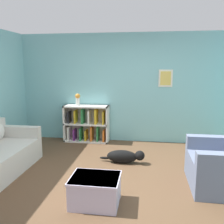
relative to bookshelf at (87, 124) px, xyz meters
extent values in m
plane|color=brown|center=(0.86, -2.03, -0.43)|extent=(14.00, 14.00, 0.00)
cube|color=#7AB7BC|center=(0.86, 0.22, 0.87)|extent=(5.60, 0.10, 2.60)
cube|color=silver|center=(1.86, 0.16, 1.12)|extent=(0.32, 0.02, 0.40)
cube|color=#DBBC56|center=(1.86, 0.15, 1.12)|extent=(0.24, 0.01, 0.32)
cube|color=beige|center=(-1.10, -1.27, 0.11)|extent=(0.92, 0.16, 0.22)
cube|color=silver|center=(-0.53, -0.02, 0.02)|extent=(0.04, 0.35, 0.89)
cube|color=silver|center=(0.52, -0.02, 0.02)|extent=(0.04, 0.35, 0.89)
cube|color=silver|center=(0.00, 0.14, 0.02)|extent=(1.09, 0.02, 0.89)
cube|color=silver|center=(0.00, -0.02, -0.41)|extent=(1.09, 0.35, 0.04)
cube|color=silver|center=(0.00, -0.02, 0.02)|extent=(1.09, 0.35, 0.04)
cube|color=silver|center=(0.00, -0.02, 0.44)|extent=(1.09, 0.35, 0.04)
cube|color=silver|center=(-0.44, -0.03, -0.24)|extent=(0.04, 0.26, 0.35)
cube|color=black|center=(-0.43, -0.03, 0.18)|extent=(0.03, 0.26, 0.28)
cube|color=#7A2D84|center=(-0.30, -0.03, -0.27)|extent=(0.03, 0.26, 0.28)
cube|color=gold|center=(-0.27, -0.03, 0.19)|extent=(0.03, 0.26, 0.31)
cube|color=#287A3D|center=(-0.14, -0.03, -0.25)|extent=(0.03, 0.26, 0.33)
cube|color=#287A3D|center=(-0.08, -0.03, 0.21)|extent=(0.04, 0.26, 0.36)
cube|color=gold|center=(-0.01, -0.03, -0.28)|extent=(0.03, 0.26, 0.27)
cube|color=silver|center=(0.08, -0.03, 0.19)|extent=(0.04, 0.26, 0.31)
cube|color=orange|center=(0.13, -0.03, -0.23)|extent=(0.03, 0.26, 0.37)
cube|color=gold|center=(0.25, -0.03, 0.21)|extent=(0.05, 0.26, 0.35)
cube|color=#287A3D|center=(0.29, -0.03, -0.22)|extent=(0.03, 0.26, 0.37)
cube|color=gold|center=(0.43, -0.03, 0.18)|extent=(0.03, 0.26, 0.30)
cube|color=orange|center=(0.44, -0.03, -0.27)|extent=(0.04, 0.26, 0.28)
cube|color=slate|center=(2.66, -1.59, 0.14)|extent=(1.04, 0.18, 0.22)
cube|color=#BCB2D1|center=(0.80, -2.78, -0.24)|extent=(0.63, 0.51, 0.38)
cube|color=silver|center=(0.80, -2.78, -0.06)|extent=(0.65, 0.53, 0.03)
ellipsoid|color=black|center=(1.00, -1.28, -0.30)|extent=(0.58, 0.23, 0.25)
sphere|color=black|center=(1.34, -1.28, -0.27)|extent=(0.19, 0.19, 0.19)
ellipsoid|color=black|center=(0.66, -1.24, -0.37)|extent=(0.20, 0.05, 0.05)
cylinder|color=silver|center=(-0.21, -0.02, 0.55)|extent=(0.09, 0.09, 0.18)
sphere|color=orange|center=(-0.21, -0.02, 0.69)|extent=(0.12, 0.12, 0.12)
camera|label=1|loc=(1.47, -5.80, 1.40)|focal=40.00mm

